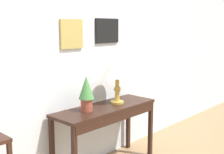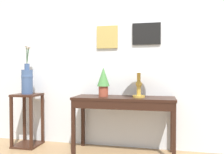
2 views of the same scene
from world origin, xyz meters
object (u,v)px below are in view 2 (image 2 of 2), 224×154
(pedestal_stand_left, at_px, (28,120))
(potted_plant_on_console, at_px, (103,80))
(table_lamp, at_px, (139,64))
(flower_vase_tall, at_px, (27,78))
(console_table, at_px, (123,105))

(pedestal_stand_left, bearing_deg, potted_plant_on_console, -0.05)
(table_lamp, relative_size, potted_plant_on_console, 1.49)
(flower_vase_tall, bearing_deg, table_lamp, -0.63)
(table_lamp, distance_m, flower_vase_tall, 1.64)
(potted_plant_on_console, relative_size, flower_vase_tall, 0.54)
(console_table, bearing_deg, table_lamp, 7.25)
(console_table, bearing_deg, flower_vase_tall, 178.27)
(flower_vase_tall, bearing_deg, console_table, -1.73)
(flower_vase_tall, bearing_deg, pedestal_stand_left, -147.14)
(table_lamp, xyz_separation_m, pedestal_stand_left, (-1.62, 0.02, -0.81))
(console_table, relative_size, pedestal_stand_left, 1.74)
(pedestal_stand_left, relative_size, flower_vase_tall, 1.07)
(table_lamp, distance_m, potted_plant_on_console, 0.52)
(table_lamp, bearing_deg, flower_vase_tall, 179.37)
(console_table, height_order, pedestal_stand_left, pedestal_stand_left)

